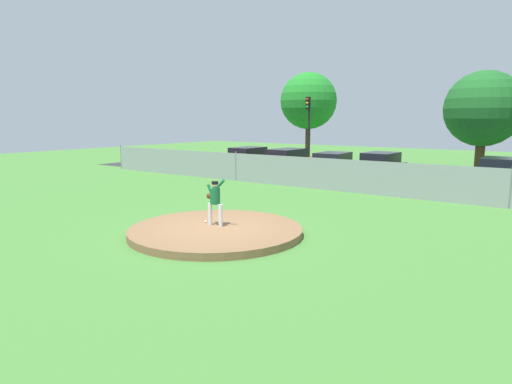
{
  "coord_description": "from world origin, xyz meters",
  "views": [
    {
      "loc": [
        8.89,
        -10.27,
        3.59
      ],
      "look_at": [
        -0.22,
        2.49,
        1.0
      ],
      "focal_mm": 30.99,
      "sensor_mm": 36.0,
      "label": 1
    }
  ],
  "objects_px": {
    "pitcher_youth": "(215,198)",
    "parked_car_charcoal": "(380,168)",
    "baseball": "(206,222)",
    "parked_car_red": "(287,162)",
    "parked_car_burgundy": "(248,159)",
    "traffic_light_near": "(308,120)",
    "parked_car_teal": "(500,175)",
    "parked_car_silver": "(332,166)"
  },
  "relations": [
    {
      "from": "parked_car_burgundy",
      "to": "baseball",
      "type": "bearing_deg",
      "value": -58.13
    },
    {
      "from": "parked_car_silver",
      "to": "parked_car_teal",
      "type": "relative_size",
      "value": 1.08
    },
    {
      "from": "pitcher_youth",
      "to": "baseball",
      "type": "distance_m",
      "value": 1.0
    },
    {
      "from": "baseball",
      "to": "parked_car_charcoal",
      "type": "xyz_separation_m",
      "value": [
        0.68,
        14.27,
        0.54
      ]
    },
    {
      "from": "baseball",
      "to": "parked_car_red",
      "type": "xyz_separation_m",
      "value": [
        -5.51,
        14.09,
        0.54
      ]
    },
    {
      "from": "parked_car_teal",
      "to": "parked_car_red",
      "type": "bearing_deg",
      "value": -177.86
    },
    {
      "from": "pitcher_youth",
      "to": "baseball",
      "type": "relative_size",
      "value": 20.74
    },
    {
      "from": "parked_car_charcoal",
      "to": "traffic_light_near",
      "type": "height_order",
      "value": "traffic_light_near"
    },
    {
      "from": "parked_car_burgundy",
      "to": "parked_car_charcoal",
      "type": "xyz_separation_m",
      "value": [
        9.62,
        -0.12,
        0.01
      ]
    },
    {
      "from": "traffic_light_near",
      "to": "baseball",
      "type": "bearing_deg",
      "value": -70.86
    },
    {
      "from": "pitcher_youth",
      "to": "parked_car_charcoal",
      "type": "distance_m",
      "value": 14.39
    },
    {
      "from": "parked_car_teal",
      "to": "parked_car_red",
      "type": "height_order",
      "value": "parked_car_red"
    },
    {
      "from": "pitcher_youth",
      "to": "parked_car_burgundy",
      "type": "xyz_separation_m",
      "value": [
        -9.47,
        14.51,
        -0.32
      ]
    },
    {
      "from": "parked_car_silver",
      "to": "parked_car_red",
      "type": "relative_size",
      "value": 0.9
    },
    {
      "from": "baseball",
      "to": "parked_car_burgundy",
      "type": "relative_size",
      "value": 0.02
    },
    {
      "from": "parked_car_burgundy",
      "to": "traffic_light_near",
      "type": "bearing_deg",
      "value": 57.75
    },
    {
      "from": "baseball",
      "to": "parked_car_red",
      "type": "height_order",
      "value": "parked_car_red"
    },
    {
      "from": "parked_car_red",
      "to": "traffic_light_near",
      "type": "xyz_separation_m",
      "value": [
        -0.88,
        4.34,
        2.72
      ]
    },
    {
      "from": "pitcher_youth",
      "to": "parked_car_silver",
      "type": "bearing_deg",
      "value": 100.84
    },
    {
      "from": "parked_car_silver",
      "to": "parked_car_teal",
      "type": "height_order",
      "value": "parked_car_teal"
    },
    {
      "from": "parked_car_teal",
      "to": "parked_car_red",
      "type": "relative_size",
      "value": 0.83
    },
    {
      "from": "parked_car_teal",
      "to": "traffic_light_near",
      "type": "height_order",
      "value": "traffic_light_near"
    },
    {
      "from": "parked_car_silver",
      "to": "pitcher_youth",
      "type": "bearing_deg",
      "value": -79.16
    },
    {
      "from": "pitcher_youth",
      "to": "parked_car_teal",
      "type": "height_order",
      "value": "pitcher_youth"
    },
    {
      "from": "parked_car_silver",
      "to": "parked_car_charcoal",
      "type": "bearing_deg",
      "value": 7.99
    },
    {
      "from": "baseball",
      "to": "parked_car_silver",
      "type": "height_order",
      "value": "parked_car_silver"
    },
    {
      "from": "baseball",
      "to": "parked_car_teal",
      "type": "relative_size",
      "value": 0.02
    },
    {
      "from": "pitcher_youth",
      "to": "traffic_light_near",
      "type": "distance_m",
      "value": 19.95
    },
    {
      "from": "parked_car_red",
      "to": "baseball",
      "type": "bearing_deg",
      "value": -68.64
    },
    {
      "from": "pitcher_youth",
      "to": "parked_car_burgundy",
      "type": "height_order",
      "value": "pitcher_youth"
    },
    {
      "from": "pitcher_youth",
      "to": "parked_car_red",
      "type": "relative_size",
      "value": 0.32
    },
    {
      "from": "traffic_light_near",
      "to": "pitcher_youth",
      "type": "bearing_deg",
      "value": -69.55
    },
    {
      "from": "baseball",
      "to": "parked_car_charcoal",
      "type": "height_order",
      "value": "parked_car_charcoal"
    },
    {
      "from": "parked_car_silver",
      "to": "parked_car_burgundy",
      "type": "xyz_separation_m",
      "value": [
        -6.79,
        0.52,
        0.03
      ]
    },
    {
      "from": "traffic_light_near",
      "to": "parked_car_red",
      "type": "bearing_deg",
      "value": -78.49
    },
    {
      "from": "parked_car_red",
      "to": "parked_car_charcoal",
      "type": "bearing_deg",
      "value": 1.61
    },
    {
      "from": "pitcher_youth",
      "to": "parked_car_burgundy",
      "type": "bearing_deg",
      "value": 123.12
    },
    {
      "from": "baseball",
      "to": "parked_car_charcoal",
      "type": "relative_size",
      "value": 0.02
    },
    {
      "from": "parked_car_burgundy",
      "to": "parked_car_silver",
      "type": "bearing_deg",
      "value": -4.39
    },
    {
      "from": "pitcher_youth",
      "to": "parked_car_charcoal",
      "type": "height_order",
      "value": "pitcher_youth"
    },
    {
      "from": "parked_car_silver",
      "to": "parked_car_teal",
      "type": "bearing_deg",
      "value": 4.38
    },
    {
      "from": "parked_car_silver",
      "to": "traffic_light_near",
      "type": "xyz_separation_m",
      "value": [
        -4.24,
        4.56,
        2.77
      ]
    }
  ]
}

